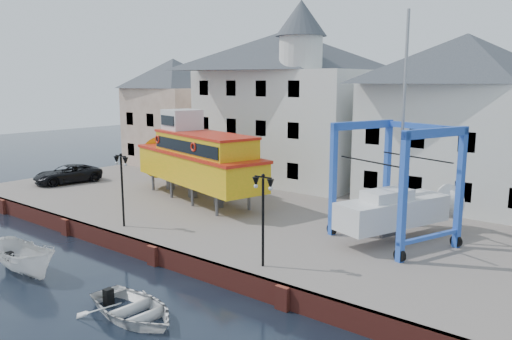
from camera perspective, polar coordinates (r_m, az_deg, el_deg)
The scene contains 13 objects.
ground at distance 26.15m, azimuth -11.52°, elevation -10.55°, with size 140.00×140.00×0.00m, color black.
hardstanding at distance 33.75m, azimuth 2.91°, elevation -4.74°, with size 44.00×22.00×1.00m, color slate.
quay_wall at distance 26.05m, azimuth -11.38°, elevation -9.46°, with size 44.00×0.47×1.00m.
building_pink at distance 49.99m, azimuth -9.31°, elevation 6.54°, with size 8.00×7.00×10.30m.
building_white_main at distance 41.51m, azimuth 3.47°, elevation 7.61°, with size 14.00×8.30×14.00m.
building_white_right at distance 36.05m, azimuth 22.48°, elevation 5.30°, with size 12.00×8.00×11.20m.
lamp_post_left at distance 28.84m, azimuth -15.12°, elevation -0.16°, with size 1.12×0.32×4.20m.
lamp_post_right at distance 21.75m, azimuth 0.81°, elevation -3.09°, with size 1.12×0.32×4.20m.
tour_boat at distance 35.19m, azimuth -7.32°, elevation 1.47°, with size 14.53×6.93×6.16m.
travel_lift at distance 27.01m, azimuth 16.40°, elevation -3.56°, with size 6.52×7.87×11.59m.
van at distance 43.22m, azimuth -20.72°, elevation -0.43°, with size 2.41×5.23×1.45m, color black.
motorboat_a at distance 26.88m, azimuth -24.79°, elevation -10.74°, with size 1.72×4.58×1.77m, color silver.
motorboat_b at distance 20.98m, azimuth -13.83°, elevation -16.02°, with size 3.27×4.58×0.95m, color silver.
Camera 1 is at (18.93, -15.57, 9.13)m, focal length 35.00 mm.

